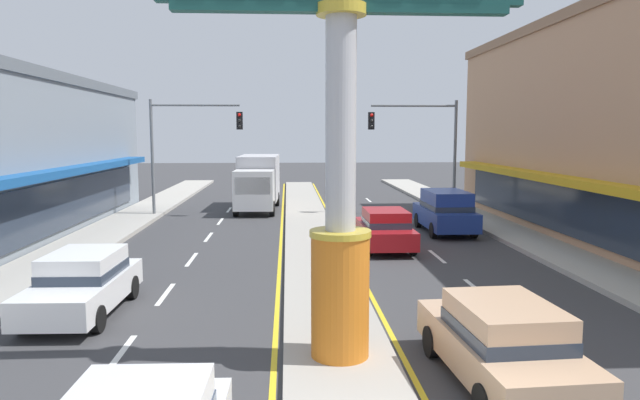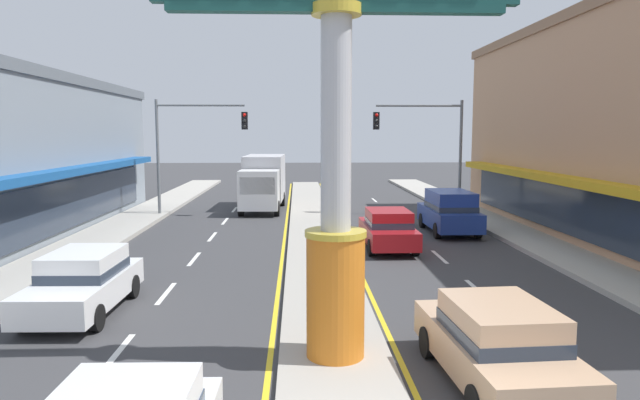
{
  "view_description": "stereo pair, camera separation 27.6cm",
  "coord_description": "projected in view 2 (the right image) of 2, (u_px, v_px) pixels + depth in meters",
  "views": [
    {
      "loc": [
        -1.0,
        -6.55,
        4.45
      ],
      "look_at": [
        -0.1,
        9.25,
        2.6
      ],
      "focal_mm": 32.23,
      "sensor_mm": 36.0,
      "label": 1
    },
    {
      "loc": [
        -0.73,
        -6.56,
        4.45
      ],
      "look_at": [
        -0.1,
        9.25,
        2.6
      ],
      "focal_mm": 32.23,
      "sensor_mm": 36.0,
      "label": 2
    }
  ],
  "objects": [
    {
      "name": "sidewalk_left",
      "position": [
        88.0,
        244.0,
        22.57
      ],
      "size": [
        2.55,
        60.0,
        0.18
      ],
      "primitive_type": "cube",
      "color": "#ADA89E",
      "rests_on": "ground"
    },
    {
      "name": "lane_markings",
      "position": [
        315.0,
        242.0,
        23.58
      ],
      "size": [
        8.95,
        52.0,
        0.01
      ],
      "color": "silver",
      "rests_on": "ground"
    },
    {
      "name": "suv_far_left_oncoming",
      "position": [
        449.0,
        211.0,
        25.57
      ],
      "size": [
        1.97,
        4.6,
        1.9
      ],
      "color": "navy",
      "rests_on": "ground"
    },
    {
      "name": "sidewalk_right",
      "position": [
        537.0,
        241.0,
        23.28
      ],
      "size": [
        2.55,
        60.0,
        0.18
      ],
      "primitive_type": "cube",
      "color": "#ADA89E",
      "rests_on": "ground"
    },
    {
      "name": "box_truck_far_right_lane",
      "position": [
        263.0,
        180.0,
        33.47
      ],
      "size": [
        2.41,
        6.97,
        3.12
      ],
      "color": "white",
      "rests_on": "ground"
    },
    {
      "name": "sedan_kerb_right",
      "position": [
        497.0,
        343.0,
        10.06
      ],
      "size": [
        2.03,
        4.4,
        1.53
      ],
      "color": "tan",
      "rests_on": "ground"
    },
    {
      "name": "median_strip",
      "position": [
        314.0,
        234.0,
        24.91
      ],
      "size": [
        2.21,
        52.0,
        0.14
      ],
      "primitive_type": "cube",
      "color": "#A39E93",
      "rests_on": "ground"
    },
    {
      "name": "traffic_light_left_side",
      "position": [
        191.0,
        137.0,
        30.29
      ],
      "size": [
        4.86,
        0.46,
        6.2
      ],
      "color": "slate",
      "rests_on": "ground"
    },
    {
      "name": "sedan_near_right_lane",
      "position": [
        388.0,
        229.0,
        22.08
      ],
      "size": [
        1.86,
        4.31,
        1.53
      ],
      "color": "maroon",
      "rests_on": "ground"
    },
    {
      "name": "sedan_mid_left_lane",
      "position": [
        83.0,
        281.0,
        14.24
      ],
      "size": [
        1.92,
        4.34,
        1.53
      ],
      "color": "white",
      "rests_on": "ground"
    },
    {
      "name": "district_sign",
      "position": [
        336.0,
        140.0,
        10.7
      ],
      "size": [
        6.68,
        1.18,
        8.04
      ],
      "color": "orange",
      "rests_on": "median_strip"
    },
    {
      "name": "traffic_light_right_side",
      "position": [
        429.0,
        137.0,
        30.78
      ],
      "size": [
        4.86,
        0.46,
        6.2
      ],
      "color": "slate",
      "rests_on": "ground"
    }
  ]
}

